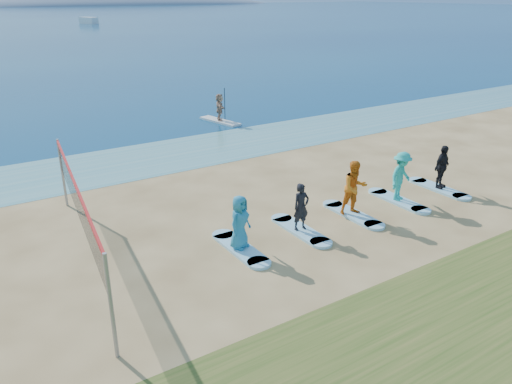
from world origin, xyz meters
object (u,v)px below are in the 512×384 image
surfboard_0 (240,248)px  student_1 (301,207)px  surfboard_1 (300,230)px  student_2 (355,188)px  student_3 (401,176)px  paddleboard (220,121)px  surfboard_4 (439,188)px  student_4 (442,167)px  student_0 (240,222)px  volleyball_net (77,201)px  boat_offshore_b (89,24)px  paddleboarder (220,107)px  surfboard_3 (398,201)px  surfboard_2 (353,214)px

surfboard_0 → student_1: (2.28, 0.00, 0.82)m
surfboard_1 → student_2: size_ratio=1.16×
student_3 → student_1: bearing=164.7°
paddleboard → surfboard_4: (1.95, -14.26, -0.01)m
paddleboard → surfboard_4: bearing=-94.4°
surfboard_1 → student_4: bearing=0.0°
paddleboard → student_3: size_ratio=1.64×
student_4 → surfboard_1: bearing=169.1°
student_3 → student_0: bearing=164.7°
volleyball_net → paddleboard: size_ratio=3.01×
boat_offshore_b → surfboard_0: (-27.95, -117.81, 0.04)m
surfboard_4 → volleyball_net: bearing=172.2°
boat_offshore_b → volleyball_net: bearing=-125.9°
paddleboarder → paddleboard: bearing=0.0°
volleyball_net → boat_offshore_b: bearing=74.6°
volleyball_net → student_1: 6.72m
surfboard_1 → student_3: (4.56, 0.00, 0.96)m
surfboard_1 → surfboard_4: (6.84, 0.00, 0.00)m
paddleboarder → surfboard_4: paddleboarder is taller
volleyball_net → paddleboarder: 16.83m
paddleboard → surfboard_3: bearing=-103.5°
paddleboard → student_0: (-7.17, -14.26, 0.86)m
paddleboard → surfboard_3: (-0.33, -14.26, -0.01)m
volleyball_net → surfboard_1: volleyball_net is taller
student_2 → paddleboard: bearing=92.1°
student_0 → surfboard_3: size_ratio=0.75×
surfboard_1 → paddleboard: bearing=71.1°
boat_offshore_b → surfboard_3: boat_offshore_b is taller
surfboard_1 → surfboard_3: 4.56m
paddleboard → surfboard_0: bearing=-128.9°
surfboard_3 → surfboard_1: bearing=180.0°
surfboard_0 → surfboard_2: 4.56m
student_0 → surfboard_3: 6.90m
paddleboard → surfboard_0: (-7.17, -14.26, -0.01)m
student_1 → paddleboard: bearing=74.0°
volleyball_net → surfboard_3: 11.26m
student_0 → surfboard_1: student_0 is taller
surfboard_4 → student_3: bearing=180.0°
volleyball_net → surfboard_2: (8.67, -1.81, -1.86)m
surfboard_3 → student_4: size_ratio=1.29×
student_4 → surfboard_3: bearing=169.1°
student_3 → volleyball_net: bearing=155.4°
student_0 → surfboard_1: bearing=-24.2°
surfboard_1 → student_3: size_ratio=1.20×
student_1 → surfboard_4: size_ratio=0.71×
volleyball_net → student_0: size_ratio=5.45×
boat_offshore_b → student_1: size_ratio=3.36×
student_4 → student_2: bearing=169.1°
paddleboarder → student_2: bearing=-166.8°
paddleboarder → student_2: student_2 is taller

